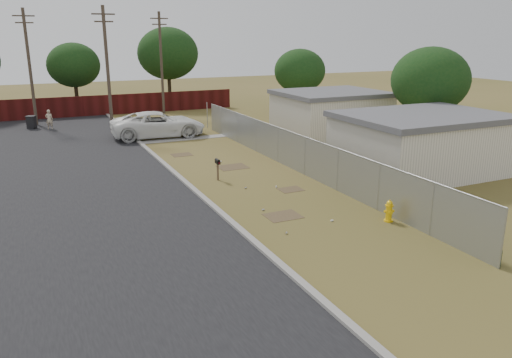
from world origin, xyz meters
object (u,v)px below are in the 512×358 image
mailbox (218,163)px  pickup_truck (158,124)px  trash_bin (31,122)px  fire_hydrant (389,211)px  pedestrian (49,119)px

mailbox → pickup_truck: size_ratio=0.17×
mailbox → trash_bin: (-8.04, 19.43, -0.35)m
mailbox → trash_bin: size_ratio=1.10×
fire_hydrant → trash_bin: (-12.06, 27.63, 0.10)m
fire_hydrant → mailbox: 9.14m
pickup_truck → trash_bin: size_ratio=6.55×
fire_hydrant → mailbox: mailbox is taller
mailbox → pedestrian: bearing=110.1°
fire_hydrant → pedestrian: bearing=112.0°
fire_hydrant → trash_bin: bearing=113.6°
pickup_truck → fire_hydrant: bearing=-165.9°
fire_hydrant → pickup_truck: size_ratio=0.14×
trash_bin → mailbox: bearing=-67.5°
fire_hydrant → pedestrian: pedestrian is taller
pickup_truck → pedestrian: size_ratio=4.31×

